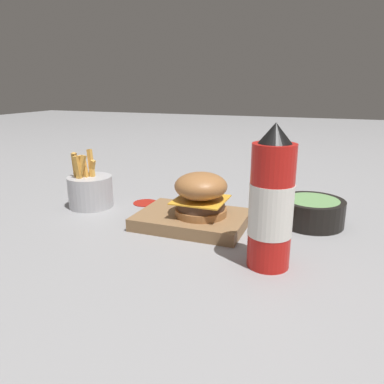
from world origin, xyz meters
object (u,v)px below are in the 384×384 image
(fries_basket, at_px, (90,190))
(serving_board, at_px, (192,220))
(side_bowl, at_px, (312,211))
(spoon, at_px, (265,193))
(burger, at_px, (203,194))
(ketchup_bottle, at_px, (271,204))

(fries_basket, bearing_deg, serving_board, -6.54)
(side_bowl, bearing_deg, fries_basket, -172.67)
(fries_basket, relative_size, spoon, 0.87)
(side_bowl, xyz_separation_m, spoon, (-0.14, 0.19, -0.02))
(serving_board, relative_size, side_bowl, 1.68)
(serving_board, xyz_separation_m, side_bowl, (0.25, 0.10, 0.02))
(side_bowl, bearing_deg, serving_board, -157.41)
(burger, bearing_deg, side_bowl, 24.82)
(serving_board, bearing_deg, ketchup_bottle, -34.49)
(burger, distance_m, spoon, 0.31)
(serving_board, height_order, ketchup_bottle, ketchup_bottle)
(burger, height_order, fries_basket, fries_basket)
(ketchup_bottle, height_order, side_bowl, ketchup_bottle)
(burger, height_order, spoon, burger)
(ketchup_bottle, height_order, fries_basket, ketchup_bottle)
(serving_board, relative_size, burger, 2.08)
(ketchup_bottle, distance_m, spoon, 0.44)
(ketchup_bottle, bearing_deg, spoon, 100.94)
(ketchup_bottle, xyz_separation_m, spoon, (-0.08, 0.42, -0.11))
(spoon, bearing_deg, fries_basket, 93.89)
(ketchup_bottle, bearing_deg, fries_basket, 161.16)
(fries_basket, distance_m, spoon, 0.48)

